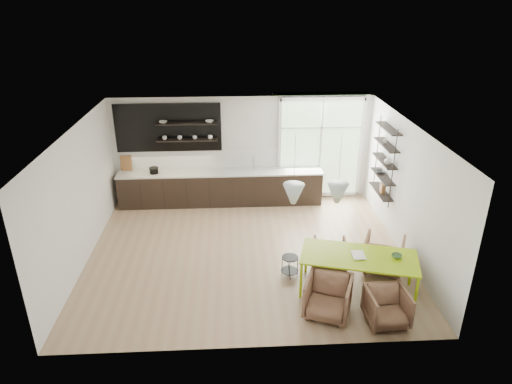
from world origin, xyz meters
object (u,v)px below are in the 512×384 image
object	(u,v)px
armchair_front_left	(328,297)
wire_stool	(290,264)
dining_table	(359,258)
armchair_front_right	(387,307)
armchair_back_left	(330,254)
armchair_back_right	(383,254)

from	to	relation	value
armchair_front_left	wire_stool	xyz separation A→B (m)	(-0.53, 1.24, -0.08)
dining_table	armchair_front_right	bearing A→B (deg)	-57.51
armchair_front_right	wire_stool	distance (m)	2.16
armchair_back_left	wire_stool	size ratio (longest dim) A/B	1.51
dining_table	armchair_back_right	xyz separation A→B (m)	(0.75, 0.73, -0.37)
armchair_back_right	wire_stool	distance (m)	2.00
armchair_front_right	wire_stool	world-z (taller)	armchair_front_right
dining_table	armchair_front_right	size ratio (longest dim) A/B	3.30
armchair_back_left	armchair_front_right	size ratio (longest dim) A/B	0.96
armchair_back_right	dining_table	bearing A→B (deg)	68.65
armchair_back_left	wire_stool	xyz separation A→B (m)	(-0.89, -0.29, -0.02)
armchair_front_right	wire_stool	xyz separation A→B (m)	(-1.53, 1.53, -0.03)
armchair_back_left	armchair_back_right	size ratio (longest dim) A/B	0.85
armchair_back_left	armchair_back_right	bearing A→B (deg)	178.55
armchair_back_left	armchair_front_right	bearing A→B (deg)	115.54
armchair_front_right	wire_stool	bearing A→B (deg)	131.64
armchair_back_left	armchair_front_left	size ratio (longest dim) A/B	0.85
armchair_front_left	armchair_front_right	world-z (taller)	armchair_front_left
armchair_front_left	dining_table	bearing A→B (deg)	64.36
wire_stool	armchair_front_left	bearing A→B (deg)	-66.67
dining_table	wire_stool	distance (m)	1.45
dining_table	armchair_front_left	xyz separation A→B (m)	(-0.71, -0.65, -0.38)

